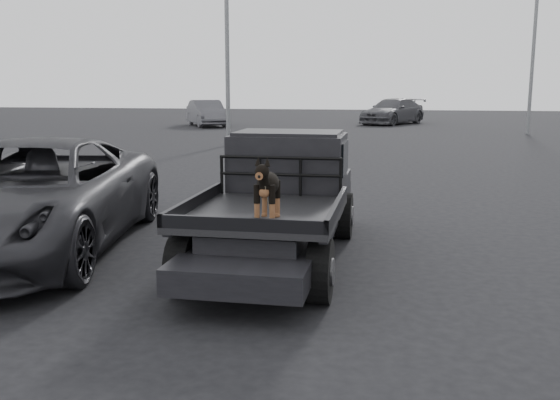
% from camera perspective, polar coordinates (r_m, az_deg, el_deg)
% --- Properties ---
extents(ground, '(120.00, 120.00, 0.00)m').
position_cam_1_polar(ground, '(7.69, -7.63, -8.62)').
color(ground, black).
rests_on(ground, ground).
extents(flatbed_ute, '(2.00, 5.40, 0.92)m').
position_cam_1_polar(flatbed_ute, '(9.00, -0.22, -2.66)').
color(flatbed_ute, black).
rests_on(flatbed_ute, ground).
extents(ute_cab, '(1.72, 1.30, 0.88)m').
position_cam_1_polar(ute_cab, '(9.77, 0.82, 3.74)').
color(ute_cab, black).
rests_on(ute_cab, flatbed_ute).
extents(headache_rack, '(1.80, 0.08, 0.55)m').
position_cam_1_polar(headache_rack, '(9.06, 0.01, 2.16)').
color(headache_rack, black).
rests_on(headache_rack, flatbed_ute).
extents(dog, '(0.32, 0.60, 0.74)m').
position_cam_1_polar(dog, '(7.38, -1.14, 1.00)').
color(dog, black).
rests_on(dog, flatbed_ute).
extents(parked_suv, '(3.80, 6.49, 1.69)m').
position_cam_1_polar(parked_suv, '(10.13, -21.89, 0.29)').
color(parked_suv, '#2A2A2E').
rests_on(parked_suv, ground).
extents(distant_car_a, '(3.90, 5.10, 1.61)m').
position_cam_1_polar(distant_car_a, '(39.50, -6.70, 7.89)').
color(distant_car_a, '#4D4C52').
rests_on(distant_car_a, ground).
extents(distant_car_b, '(4.77, 6.16, 1.67)m').
position_cam_1_polar(distant_car_b, '(42.03, 10.26, 7.98)').
color(distant_car_b, '#47474C').
rests_on(distant_car_b, ground).
extents(floodlight_mid, '(1.08, 0.28, 12.22)m').
position_cam_1_polar(floodlight_mid, '(35.18, 22.44, 16.52)').
color(floodlight_mid, slate).
rests_on(floodlight_mid, ground).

